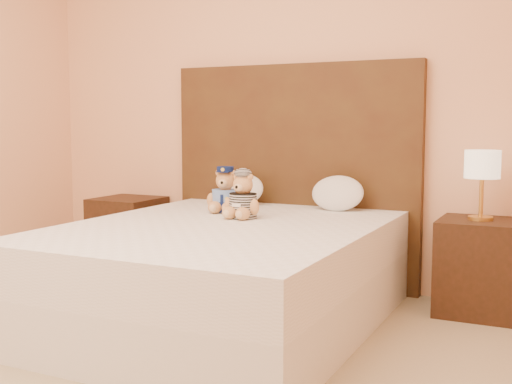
# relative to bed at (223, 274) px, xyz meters

# --- Properties ---
(bed) EXTENTS (1.60, 2.00, 0.55)m
(bed) POSITION_rel_bed_xyz_m (0.00, 0.00, 0.00)
(bed) COLOR white
(bed) RESTS_ON ground
(headboard) EXTENTS (1.75, 0.08, 1.50)m
(headboard) POSITION_rel_bed_xyz_m (0.00, 1.01, 0.47)
(headboard) COLOR #493115
(headboard) RESTS_ON ground
(nightstand_left) EXTENTS (0.45, 0.45, 0.55)m
(nightstand_left) POSITION_rel_bed_xyz_m (-1.25, 0.80, -0.00)
(nightstand_left) COLOR #391E12
(nightstand_left) RESTS_ON ground
(nightstand_right) EXTENTS (0.45, 0.45, 0.55)m
(nightstand_right) POSITION_rel_bed_xyz_m (1.25, 0.80, -0.00)
(nightstand_right) COLOR #391E12
(nightstand_right) RESTS_ON ground
(lamp) EXTENTS (0.20, 0.20, 0.40)m
(lamp) POSITION_rel_bed_xyz_m (1.25, 0.80, 0.57)
(lamp) COLOR gold
(lamp) RESTS_ON nightstand_right
(teddy_police) EXTENTS (0.28, 0.28, 0.28)m
(teddy_police) POSITION_rel_bed_xyz_m (-0.22, 0.45, 0.42)
(teddy_police) COLOR #BD8049
(teddy_police) RESTS_ON bed
(teddy_prisoner) EXTENTS (0.25, 0.25, 0.27)m
(teddy_prisoner) POSITION_rel_bed_xyz_m (-0.01, 0.27, 0.41)
(teddy_prisoner) COLOR #BD8049
(teddy_prisoner) RESTS_ON bed
(pillow_left) EXTENTS (0.32, 0.21, 0.23)m
(pillow_left) POSITION_rel_bed_xyz_m (-0.31, 0.83, 0.39)
(pillow_left) COLOR white
(pillow_left) RESTS_ON bed
(pillow_right) EXTENTS (0.34, 0.22, 0.24)m
(pillow_right) POSITION_rel_bed_xyz_m (0.38, 0.83, 0.40)
(pillow_right) COLOR white
(pillow_right) RESTS_ON bed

